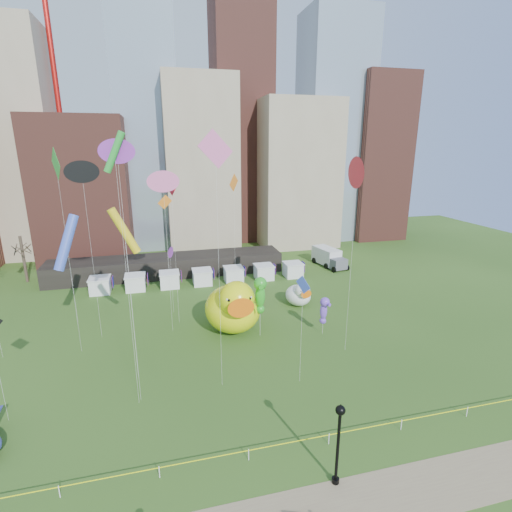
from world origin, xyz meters
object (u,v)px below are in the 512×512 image
object	(u,v)px
small_duck	(299,294)
lamppost	(339,436)
seahorse_green	(260,292)
box_truck	(328,257)
seahorse_purple	(324,308)
big_duck	(233,307)

from	to	relation	value
small_duck	lamppost	xyz separation A→B (m)	(-7.74, -27.62, 2.03)
seahorse_green	box_truck	xyz separation A→B (m)	(18.76, 22.79, -3.71)
box_truck	lamppost	bearing A→B (deg)	-125.00
seahorse_purple	seahorse_green	bearing A→B (deg)	152.71
seahorse_purple	big_duck	bearing A→B (deg)	145.16
big_duck	seahorse_purple	xyz separation A→B (m)	(9.84, -3.18, 0.05)
small_duck	seahorse_green	size ratio (longest dim) A/B	0.66
small_duck	big_duck	bearing A→B (deg)	-157.93
small_duck	lamppost	world-z (taller)	lamppost
lamppost	seahorse_purple	bearing A→B (deg)	68.50
big_duck	small_duck	world-z (taller)	big_duck
small_duck	seahorse_purple	distance (m)	8.59
lamppost	box_truck	xyz separation A→B (m)	(19.18, 43.27, -2.02)
small_duck	seahorse_green	xyz separation A→B (m)	(-7.32, -7.14, 3.73)
seahorse_purple	lamppost	world-z (taller)	lamppost
big_duck	seahorse_green	bearing A→B (deg)	-35.40
big_duck	small_duck	bearing A→B (deg)	27.06
box_truck	small_duck	bearing A→B (deg)	-137.26
big_duck	box_truck	world-z (taller)	big_duck
seahorse_green	lamppost	size ratio (longest dim) A/B	1.20
box_truck	big_duck	bearing A→B (deg)	-146.84
big_duck	box_truck	distance (m)	30.01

